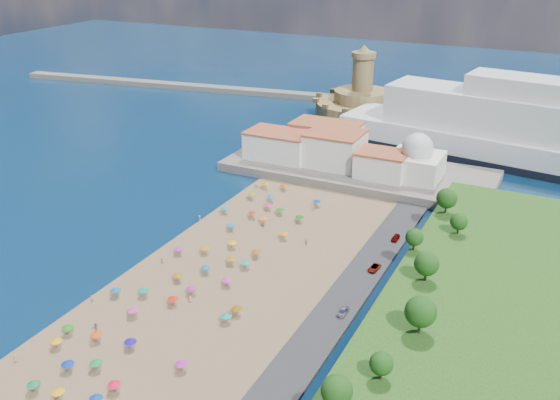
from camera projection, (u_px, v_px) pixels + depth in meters
The scene contains 11 objects.
ground at pixel (222, 262), 156.44m from camera, with size 700.00×700.00×0.00m, color #071938.
terrace at pixel (358, 171), 211.91m from camera, with size 90.00×36.00×3.00m, color #59544C.
jetty at pixel (336, 135), 249.79m from camera, with size 18.00×70.00×2.40m, color #59544C.
breakwater at pixel (193, 87), 326.57m from camera, with size 200.00×7.00×2.60m, color #59544C.
waterfront_buildings at pixel (324, 147), 215.21m from camera, with size 57.00×29.00×11.00m.
domed_building at pixel (416, 160), 199.19m from camera, with size 16.00×16.00×15.00m.
fortress at pixel (361, 105), 272.32m from camera, with size 40.00×40.00×32.40m.
beach_parasols at pixel (197, 271), 147.99m from camera, with size 32.06×117.52×2.20m.
beachgoers at pixel (214, 249), 160.20m from camera, with size 34.54×98.36×1.87m.
parked_cars at pixel (373, 270), 150.07m from camera, with size 2.40×43.21×1.35m.
hillside_trees at pixel (409, 286), 126.50m from camera, with size 15.05×108.40×7.80m.
Camera 1 is at (73.89, -116.86, 76.25)m, focal length 40.00 mm.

